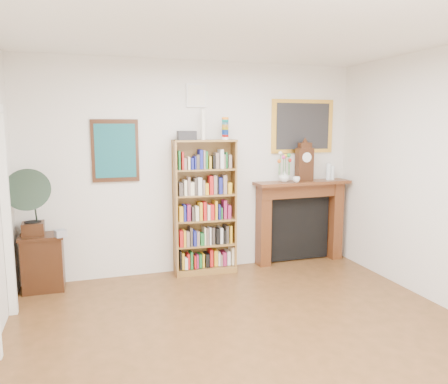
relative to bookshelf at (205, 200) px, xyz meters
name	(u,v)px	position (x,y,z in m)	size (l,w,h in m)	color
room	(273,197)	(-0.07, -2.33, 0.40)	(4.51, 5.01, 2.81)	#4C3217
teal_poster	(115,151)	(-1.12, 0.15, 0.66)	(0.58, 0.04, 0.78)	black
small_picture	(196,95)	(-0.07, 0.15, 1.36)	(0.26, 0.04, 0.30)	white
gilt_painting	(303,126)	(1.48, 0.15, 0.96)	(0.95, 0.04, 0.75)	gold
bookshelf	(205,200)	(0.00, 0.00, 0.00)	(0.84, 0.34, 2.05)	brown
side_cabinet	(43,263)	(-2.02, -0.03, -0.65)	(0.50, 0.36, 0.68)	black
fireplace	(300,214)	(1.43, 0.06, -0.29)	(1.41, 0.37, 1.19)	#492111
gramophone	(30,199)	(-2.11, -0.14, 0.14)	(0.51, 0.63, 0.81)	black
cd_stack	(61,233)	(-1.80, -0.19, -0.27)	(0.12, 0.12, 0.08)	#B5B6C2
mantel_clock	(304,163)	(1.46, 0.02, 0.45)	(0.24, 0.14, 0.54)	black
flower_vase	(284,176)	(1.14, 0.00, 0.27)	(0.15, 0.15, 0.15)	silver
teacup	(296,179)	(1.29, -0.08, 0.23)	(0.10, 0.10, 0.08)	white
bottle_left	(329,172)	(1.85, 0.03, 0.31)	(0.07, 0.07, 0.24)	silver
bottle_right	(332,173)	(1.92, 0.03, 0.29)	(0.06, 0.06, 0.20)	silver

